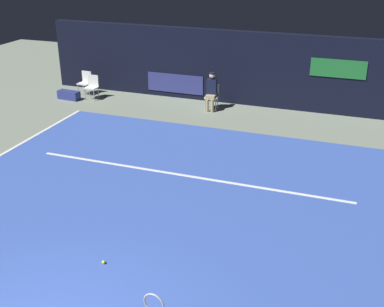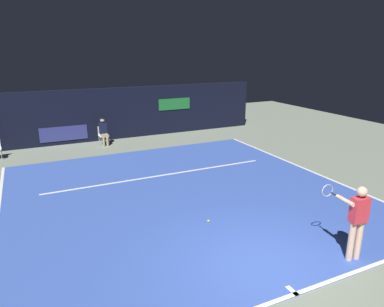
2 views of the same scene
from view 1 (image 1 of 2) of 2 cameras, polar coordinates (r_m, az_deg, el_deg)
The scene contains 9 objects.
ground_plane at distance 10.85m, azimuth -4.27°, elevation -6.83°, with size 31.31×31.31×0.00m, color gray.
court_surface at distance 10.84m, azimuth -4.27°, elevation -6.81°, with size 10.66×10.72×0.01m, color #3856B2.
line_service at distance 12.36m, azimuth -0.76°, elevation -2.60°, with size 8.32×0.10×0.01m, color white.
back_wall at distance 17.59m, azimuth 6.50°, elevation 9.82°, with size 15.43×0.33×2.60m.
line_judge_on_chair at distance 17.01m, azimuth 2.30°, elevation 7.33°, with size 0.47×0.55×1.32m.
courtside_chair_near at distance 19.29m, azimuth -12.38°, elevation 8.23°, with size 0.47×0.45×0.88m.
courtside_chair_far at distance 18.67m, azimuth -11.62°, elevation 7.78°, with size 0.46×0.43×0.88m.
tennis_ball at distance 9.36m, azimuth -10.31°, elevation -12.40°, with size 0.07×0.07×0.07m, color #CCE033.
equipment_bag at distance 18.89m, azimuth -14.21°, elevation 6.64°, with size 0.84×0.32×0.32m, color navy.
Camera 1 is at (3.91, -4.11, 5.53)m, focal length 45.59 mm.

